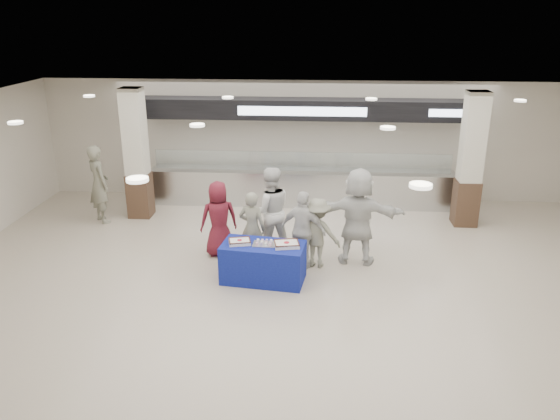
# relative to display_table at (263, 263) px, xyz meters

# --- Properties ---
(ground) EXTENTS (14.00, 14.00, 0.00)m
(ground) POSITION_rel_display_table_xyz_m (0.56, -0.88, -0.38)
(ground) COLOR beige
(ground) RESTS_ON ground
(serving_line) EXTENTS (8.70, 0.85, 2.80)m
(serving_line) POSITION_rel_display_table_xyz_m (0.57, 4.52, 0.78)
(serving_line) COLOR silver
(serving_line) RESTS_ON ground
(column_left) EXTENTS (0.55, 0.55, 3.20)m
(column_left) POSITION_rel_display_table_xyz_m (-3.44, 3.32, 1.15)
(column_left) COLOR #392519
(column_left) RESTS_ON ground
(column_right) EXTENTS (0.55, 0.55, 3.20)m
(column_right) POSITION_rel_display_table_xyz_m (4.56, 3.32, 1.15)
(column_right) COLOR #392519
(column_right) RESTS_ON ground
(display_table) EXTENTS (1.64, 0.98, 0.75)m
(display_table) POSITION_rel_display_table_xyz_m (0.00, 0.00, 0.00)
(display_table) COLOR navy
(display_table) RESTS_ON ground
(sheet_cake_left) EXTENTS (0.46, 0.40, 0.09)m
(sheet_cake_left) POSITION_rel_display_table_xyz_m (-0.45, 0.02, 0.42)
(sheet_cake_left) COLOR white
(sheet_cake_left) RESTS_ON display_table
(sheet_cake_right) EXTENTS (0.51, 0.43, 0.10)m
(sheet_cake_right) POSITION_rel_display_table_xyz_m (0.45, -0.05, 0.42)
(sheet_cake_right) COLOR white
(sheet_cake_right) RESTS_ON display_table
(cupcake_tray) EXTENTS (0.43, 0.33, 0.07)m
(cupcake_tray) POSITION_rel_display_table_xyz_m (0.02, 0.00, 0.41)
(cupcake_tray) COLOR #B0B0B5
(cupcake_tray) RESTS_ON display_table
(civilian_maroon) EXTENTS (0.91, 0.74, 1.61)m
(civilian_maroon) POSITION_rel_display_table_xyz_m (-1.04, 1.14, 0.43)
(civilian_maroon) COLOR maroon
(civilian_maroon) RESTS_ON ground
(soldier_a) EXTENTS (0.64, 0.51, 1.54)m
(soldier_a) POSITION_rel_display_table_xyz_m (-0.30, 0.75, 0.40)
(soldier_a) COLOR slate
(soldier_a) RESTS_ON ground
(chef_tall) EXTENTS (1.08, 0.94, 1.89)m
(chef_tall) POSITION_rel_display_table_xyz_m (0.01, 1.33, 0.57)
(chef_tall) COLOR silver
(chef_tall) RESTS_ON ground
(chef_short) EXTENTS (1.02, 0.70, 1.60)m
(chef_short) POSITION_rel_display_table_xyz_m (0.74, 0.65, 0.42)
(chef_short) COLOR silver
(chef_short) RESTS_ON ground
(soldier_b) EXTENTS (1.04, 0.76, 1.44)m
(soldier_b) POSITION_rel_display_table_xyz_m (1.02, 0.72, 0.34)
(soldier_b) COLOR slate
(soldier_b) RESTS_ON ground
(civilian_white) EXTENTS (1.92, 0.81, 2.01)m
(civilian_white) POSITION_rel_display_table_xyz_m (1.82, 0.96, 0.63)
(civilian_white) COLOR silver
(civilian_white) RESTS_ON ground
(soldier_bg) EXTENTS (0.81, 0.82, 1.92)m
(soldier_bg) POSITION_rel_display_table_xyz_m (-4.27, 2.87, 0.58)
(soldier_bg) COLOR slate
(soldier_bg) RESTS_ON ground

